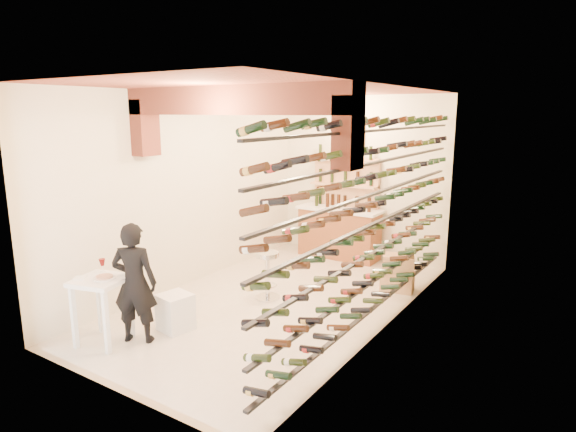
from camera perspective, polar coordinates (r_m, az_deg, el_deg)
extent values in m
plane|color=beige|center=(7.72, -1.23, -9.88)|extent=(6.00, 6.00, 0.00)
cube|color=silver|center=(9.87, 8.59, 4.44)|extent=(3.50, 0.02, 3.20)
cube|color=silver|center=(5.14, -20.49, -3.14)|extent=(3.50, 0.02, 3.20)
cube|color=silver|center=(8.37, -11.25, 3.01)|extent=(0.02, 6.00, 3.20)
cube|color=silver|center=(6.47, 11.63, 0.38)|extent=(0.02, 6.00, 3.20)
cube|color=#964435|center=(7.17, -1.35, 14.59)|extent=(3.50, 6.00, 0.02)
cube|color=#9F4A37|center=(6.36, -6.56, 13.23)|extent=(3.50, 0.35, 0.36)
cube|color=#9F4A37|center=(7.51, -16.29, 9.81)|extent=(0.24, 0.35, 0.80)
cube|color=#9F4A37|center=(5.48, 7.01, 9.56)|extent=(0.24, 0.35, 0.80)
cube|color=black|center=(6.92, 9.90, -10.48)|extent=(0.06, 5.70, 0.03)
cube|color=black|center=(6.78, 10.03, -7.36)|extent=(0.06, 5.70, 0.03)
cube|color=black|center=(6.66, 10.15, -4.10)|extent=(0.06, 5.70, 0.03)
cube|color=black|center=(6.56, 10.28, -0.74)|extent=(0.06, 5.70, 0.03)
cube|color=black|center=(6.48, 10.41, 2.71)|extent=(0.06, 5.70, 0.03)
cube|color=black|center=(6.43, 10.54, 6.22)|extent=(0.06, 5.70, 0.03)
cube|color=black|center=(6.41, 10.68, 9.78)|extent=(0.06, 5.70, 0.03)
cube|color=brown|center=(9.90, 5.96, -2.08)|extent=(1.60, 0.55, 0.96)
cube|color=white|center=(9.79, 6.03, 0.79)|extent=(1.70, 0.62, 0.05)
cube|color=tan|center=(10.02, 6.73, 1.12)|extent=(1.40, 0.10, 2.00)
cube|color=tan|center=(10.05, 6.40, -2.05)|extent=(1.40, 0.28, 0.04)
cube|color=tan|center=(9.94, 6.47, 0.75)|extent=(1.40, 0.28, 0.04)
cube|color=tan|center=(9.86, 6.54, 3.60)|extent=(1.40, 0.28, 0.04)
cube|color=tan|center=(9.80, 6.61, 6.50)|extent=(1.40, 0.28, 0.04)
cube|color=brown|center=(9.90, 7.07, 9.44)|extent=(0.70, 0.04, 0.55)
cube|color=#99998C|center=(9.88, 7.01, 9.44)|extent=(0.60, 0.01, 0.45)
cube|color=white|center=(6.56, -21.02, -7.03)|extent=(0.72, 0.72, 0.06)
cube|color=white|center=(6.69, -23.65, -10.79)|extent=(0.06, 0.06, 0.80)
cube|color=white|center=(6.39, -20.39, -11.57)|extent=(0.06, 0.06, 0.80)
cube|color=white|center=(7.02, -21.06, -9.50)|extent=(0.06, 0.06, 0.80)
cube|color=white|center=(6.74, -17.86, -10.16)|extent=(0.06, 0.06, 0.80)
cylinder|color=white|center=(6.52, -20.59, -6.78)|extent=(0.27, 0.27, 0.02)
cylinder|color=#BF7266|center=(6.51, -20.60, -6.61)|extent=(0.20, 0.20, 0.02)
cube|color=white|center=(6.64, -23.04, -6.64)|extent=(0.19, 0.19, 0.02)
cylinder|color=white|center=(6.77, -20.73, -6.13)|extent=(0.08, 0.08, 0.00)
cylinder|color=white|center=(6.76, -20.77, -5.69)|extent=(0.01, 0.01, 0.10)
cone|color=#520707|center=(6.74, -20.82, -5.05)|extent=(0.08, 0.08, 0.09)
cube|color=white|center=(6.87, -12.97, -10.83)|extent=(0.46, 0.46, 0.49)
imported|color=black|center=(6.49, -17.43, -7.45)|extent=(0.67, 0.59, 1.55)
cylinder|color=silver|center=(7.83, -2.40, -9.43)|extent=(0.39, 0.39, 0.03)
cylinder|color=silver|center=(7.71, -2.43, -7.05)|extent=(0.08, 0.08, 0.68)
cylinder|color=silver|center=(7.60, -2.45, -4.49)|extent=(0.37, 0.37, 0.07)
torus|color=silver|center=(7.76, -2.42, -8.06)|extent=(0.30, 0.30, 0.02)
cube|color=tan|center=(8.31, 12.60, -7.40)|extent=(0.57, 0.45, 0.31)
cube|color=tan|center=(8.22, 12.70, -5.43)|extent=(0.59, 0.50, 0.29)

